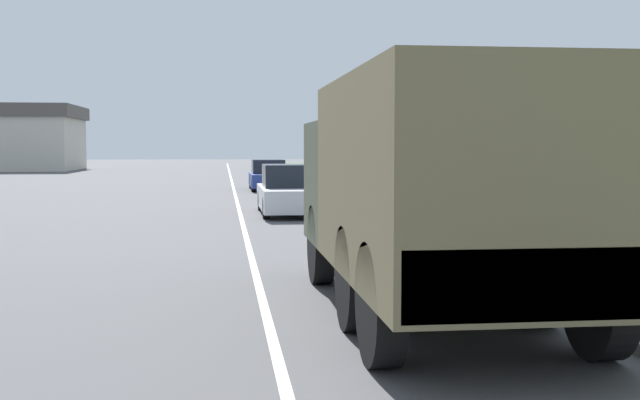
% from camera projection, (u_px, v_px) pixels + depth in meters
% --- Properties ---
extents(ground_plane, '(180.00, 180.00, 0.00)m').
position_uv_depth(ground_plane, '(234.00, 191.00, 37.18)').
color(ground_plane, '#4C4C4F').
extents(lane_centre_stripe, '(0.12, 120.00, 0.00)m').
position_uv_depth(lane_centre_stripe, '(234.00, 191.00, 37.18)').
color(lane_centre_stripe, silver).
rests_on(lane_centre_stripe, ground).
extents(sidewalk_right, '(1.80, 120.00, 0.12)m').
position_uv_depth(sidewalk_right, '(330.00, 189.00, 37.72)').
color(sidewalk_right, '#9E9B93').
rests_on(sidewalk_right, ground).
extents(grass_strip_right, '(7.00, 120.00, 0.02)m').
position_uv_depth(grass_strip_right, '(422.00, 190.00, 38.25)').
color(grass_strip_right, '#4C7538').
rests_on(grass_strip_right, ground).
extents(military_truck, '(2.48, 7.02, 2.88)m').
position_uv_depth(military_truck, '(436.00, 185.00, 9.74)').
color(military_truck, '#474C38').
rests_on(military_truck, ground).
extents(car_nearest_ahead, '(1.86, 4.88, 1.53)m').
position_uv_depth(car_nearest_ahead, '(290.00, 192.00, 24.70)').
color(car_nearest_ahead, silver).
rests_on(car_nearest_ahead, ground).
extents(car_second_ahead, '(1.71, 4.73, 1.45)m').
position_uv_depth(car_second_ahead, '(268.00, 176.00, 38.35)').
color(car_second_ahead, navy).
rests_on(car_second_ahead, ground).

